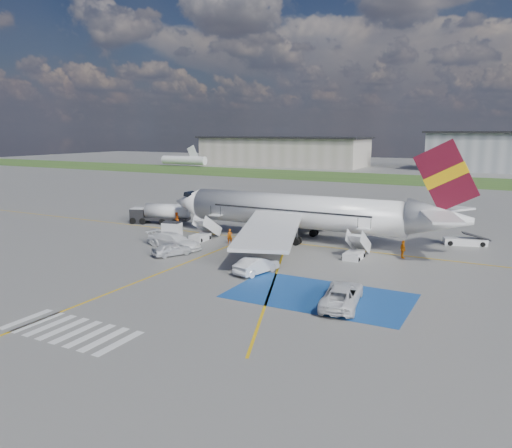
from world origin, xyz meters
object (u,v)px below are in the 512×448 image
Objects in this scene: fuel_tanker at (161,215)px; van_white_a at (342,291)px; van_white_b at (174,238)px; car_silver_a at (172,249)px; car_silver_b at (257,265)px; airliner at (306,212)px; belt_loader at (465,242)px; gpu_cart at (172,230)px.

van_white_a is (32.55, -19.71, -0.16)m from fuel_tanker.
van_white_b is (-22.15, 8.91, 0.05)m from van_white_a.
car_silver_a is at bearing -25.77° from van_white_a.
van_white_b reaches higher than car_silver_b.
airliner reaches higher than fuel_tanker.
belt_loader is at bearing 20.46° from airliner.
van_white_a is (9.39, -4.20, 0.24)m from car_silver_b.
van_white_a is at bearing -37.82° from gpu_cart.
van_white_b is at bearing -63.92° from fuel_tanker.
airliner is at bearing -70.22° from van_white_a.
gpu_cart is 0.59× the size of car_silver_a.
gpu_cart reaches higher than car_silver_a.
airliner is 21.93m from van_white_a.
car_silver_b is at bearing -161.33° from car_silver_a.
van_white_a is at bearing -60.72° from airliner.
gpu_cart is (-15.14, -5.63, -2.56)m from airliner.
gpu_cart is 0.45× the size of van_white_a.
belt_loader is at bearing -112.50° from car_silver_b.
gpu_cart is 29.06m from van_white_a.
van_white_b is at bearing -138.66° from airliner.
car_silver_a is (5.65, -7.50, -0.14)m from gpu_cart.
airliner is 15.13× the size of gpu_cart.
car_silver_a is at bearing -161.37° from belt_loader.
van_white_b is at bearing -61.21° from gpu_cart.
fuel_tanker is at bearing 53.59° from van_white_b.
belt_loader is 32.66m from car_silver_a.
belt_loader is 0.94× the size of van_white_b.
airliner reaches higher than car_silver_a.
airliner is at bearing -71.23° from car_silver_b.
belt_loader is 1.08× the size of car_silver_b.
fuel_tanker is 27.89m from car_silver_b.
fuel_tanker is 39.09m from belt_loader.
car_silver_a is (-26.27, -19.40, 0.33)m from belt_loader.
fuel_tanker reaches higher than gpu_cart.
airliner is 7.25× the size of belt_loader.
van_white_a reaches higher than gpu_cart.
airliner is 6.80× the size of van_white_a.
van_white_b is (-2.00, 3.03, 0.36)m from car_silver_a.
car_silver_a is at bearing 4.97° from car_silver_b.
belt_loader is 32.68m from van_white_b.
gpu_cart is at bearing -177.38° from belt_loader.
airliner reaches higher than van_white_a.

